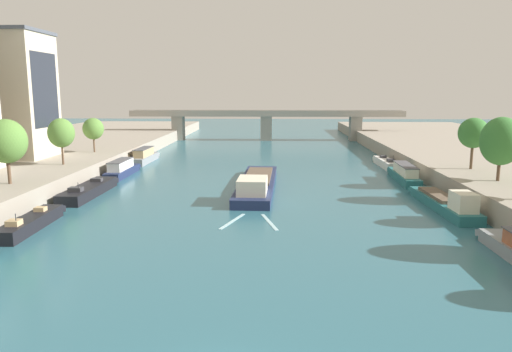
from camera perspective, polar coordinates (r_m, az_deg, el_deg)
name	(u,v)px	position (r m, az deg, el deg)	size (l,w,h in m)	color
quay_left	(2,164)	(86.09, -27.60, 1.29)	(36.00, 170.00, 2.54)	gray
barge_midriver	(257,183)	(62.26, 0.08, -0.87)	(5.13, 25.01, 2.84)	#1E284C
wake_behind_barge	(251,222)	(47.56, -0.61, -5.35)	(5.60, 5.98, 0.03)	#A0CCD6
moored_boat_left_far	(31,222)	(49.55, -24.77, -4.93)	(2.24, 11.08, 2.29)	black
moored_boat_left_gap_after	(89,190)	(62.73, -18.91, -1.54)	(2.98, 13.64, 2.33)	black
moored_boat_left_second	(122,169)	(75.37, -15.39, 0.80)	(2.38, 11.48, 2.44)	#1E284C
moored_boat_left_upstream	(145,156)	(88.50, -12.87, 2.27)	(2.42, 11.83, 2.60)	gray
moored_boat_right_near	(445,202)	(55.64, 21.25, -2.89)	(3.18, 15.75, 2.86)	#23666B
moored_boat_right_midway	(404,174)	(71.30, 16.93, 0.23)	(2.59, 13.01, 2.48)	#23666B
moored_boat_right_far	(386,163)	(84.28, 14.93, 1.51)	(2.34, 10.94, 2.33)	silver
tree_left_second	(6,141)	(59.02, -27.15, 3.62)	(4.32, 4.32, 7.04)	brown
tree_left_third	(61,133)	(71.52, -21.81, 4.69)	(3.54, 3.54, 6.32)	brown
tree_left_far	(93,129)	(84.41, -18.49, 5.25)	(3.36, 3.36, 5.60)	brown
tree_right_far	(501,141)	(60.69, 26.72, 3.65)	(4.51, 4.51, 7.18)	brown
tree_right_past_mid	(473,133)	(68.54, 24.07, 4.59)	(3.78, 3.78, 6.61)	brown
building_left_middle	(2,95)	(83.16, -27.58, 8.43)	(13.77, 10.21, 18.80)	beige
bridge_far	(266,121)	(124.75, 1.21, 6.46)	(69.15, 4.40, 7.56)	gray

